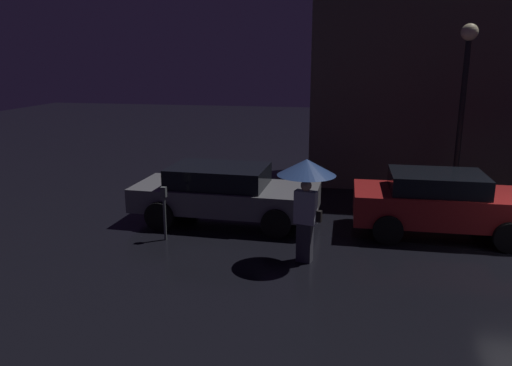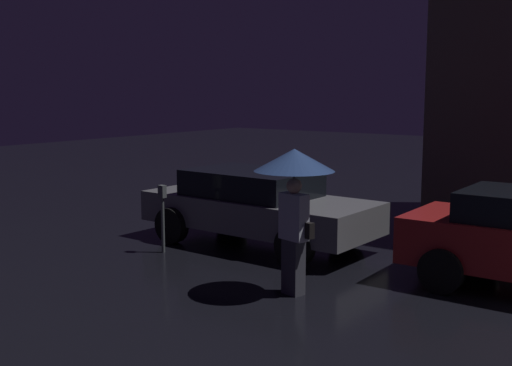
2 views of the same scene
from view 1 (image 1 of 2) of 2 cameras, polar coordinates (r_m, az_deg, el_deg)
name	(u,v)px [view 1 (image 1 of 2)]	position (r m, az deg, el deg)	size (l,w,h in m)	color
building_facade_left	(423,38)	(16.60, 18.55, 15.46)	(6.51, 3.00, 8.96)	#564C47
parked_car_grey	(224,192)	(12.10, -3.65, -1.05)	(4.46, 2.01, 1.38)	slate
parked_car_red	(441,202)	(11.92, 20.39, -2.07)	(3.92, 1.91, 1.43)	maroon
pedestrian_with_umbrella	(306,179)	(9.50, 5.78, 0.43)	(1.12, 1.12, 2.06)	#383842
parking_meter	(164,207)	(11.02, -10.45, -2.75)	(0.12, 0.10, 1.20)	#4C5154
street_lamp_near	(464,84)	(13.88, 22.71, 10.39)	(0.42, 0.42, 4.72)	black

